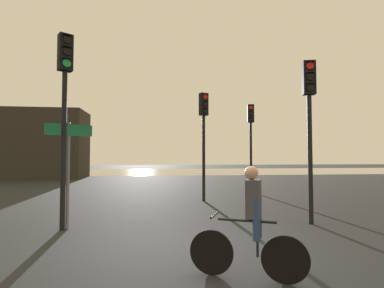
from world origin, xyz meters
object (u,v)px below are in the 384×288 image
Objects in this scene: traffic_light_near_right at (309,110)px; cyclist at (251,222)px; traffic_light_center at (204,126)px; traffic_light_near_left at (65,94)px; direction_sign_post at (68,159)px; traffic_light_far_right at (251,131)px; distant_building at (18,144)px.

traffic_light_near_right is 4.74m from cyclist.
cyclist is at bearing 64.41° from traffic_light_center.
cyclist is (-0.54, -7.59, -2.18)m from traffic_light_center.
traffic_light_near_left is 1.83× the size of direction_sign_post.
traffic_light_near_left reaches higher than traffic_light_far_right.
traffic_light_near_right is at bearing 150.41° from direction_sign_post.
traffic_light_center is at bearing 52.16° from traffic_light_far_right.
traffic_light_center is 7.92m from cyclist.
traffic_light_near_left is 2.93× the size of cyclist.
distant_building reaches higher than traffic_light_near_right.
traffic_light_far_right is 1.68× the size of direction_sign_post.
traffic_light_near_left is 1.59m from direction_sign_post.
distant_building is 19.20m from traffic_light_center.
traffic_light_far_right is 11.00m from cyclist.
cyclist is (-3.35, -10.24, -2.22)m from traffic_light_far_right.
cyclist is (3.58, -3.34, -2.46)m from traffic_light_near_left.
traffic_light_far_right reaches higher than direction_sign_post.
traffic_light_near_left is at bearing -64.08° from distant_building.
traffic_light_near_right is at bearing -50.56° from distant_building.
traffic_light_near_right is 4.84m from traffic_light_center.
traffic_light_near_left is (-6.92, -6.90, 0.24)m from traffic_light_far_right.
traffic_light_far_right is 3.86m from traffic_light_center.
distant_building is at bearing -26.99° from traffic_light_far_right.
traffic_light_near_left is 5.48m from cyclist.
direction_sign_post is (-4.03, -4.16, -1.31)m from traffic_light_center.
traffic_light_center is (4.12, 4.25, -0.28)m from traffic_light_near_left.
traffic_light_center is (-2.14, 4.35, 0.00)m from traffic_light_near_right.
distant_building is 2.40× the size of traffic_light_far_right.
traffic_light_near_left is at bearing 71.82° from cyclist.
traffic_light_center is (13.04, -14.10, 0.22)m from distant_building.
distant_building is 20.39m from direction_sign_post.
traffic_light_near_right is (15.17, -18.45, 0.21)m from distant_building.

